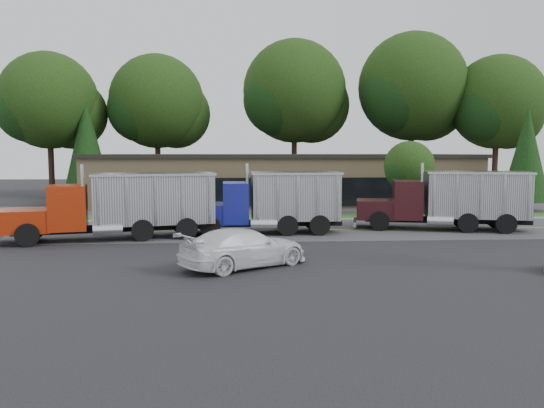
# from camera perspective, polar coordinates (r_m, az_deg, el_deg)

# --- Properties ---
(ground) EXTENTS (140.00, 140.00, 0.00)m
(ground) POSITION_cam_1_polar(r_m,az_deg,el_deg) (21.47, 1.14, -6.37)
(ground) COLOR #2B2B2F
(ground) RESTS_ON ground
(road) EXTENTS (60.00, 8.00, 0.02)m
(road) POSITION_cam_1_polar(r_m,az_deg,el_deg) (30.32, -0.26, -2.87)
(road) COLOR #5A5A60
(road) RESTS_ON ground
(center_line) EXTENTS (60.00, 0.12, 0.01)m
(center_line) POSITION_cam_1_polar(r_m,az_deg,el_deg) (30.32, -0.26, -2.87)
(center_line) COLOR gold
(center_line) RESTS_ON ground
(curb) EXTENTS (60.00, 0.30, 0.12)m
(curb) POSITION_cam_1_polar(r_m,az_deg,el_deg) (34.47, -0.66, -1.85)
(curb) COLOR #9E9E99
(curb) RESTS_ON ground
(grass_verge) EXTENTS (60.00, 3.40, 0.03)m
(grass_verge) POSITION_cam_1_polar(r_m,az_deg,el_deg) (36.25, -0.80, -1.48)
(grass_verge) COLOR #2D5D20
(grass_verge) RESTS_ON ground
(far_parking) EXTENTS (60.00, 7.00, 0.02)m
(far_parking) POSITION_cam_1_polar(r_m,az_deg,el_deg) (41.22, -1.14, -0.63)
(far_parking) COLOR #5A5A60
(far_parking) RESTS_ON ground
(strip_mall) EXTENTS (32.00, 12.00, 4.00)m
(strip_mall) POSITION_cam_1_polar(r_m,az_deg,el_deg) (47.15, 0.98, 2.58)
(strip_mall) COLOR tan
(strip_mall) RESTS_ON ground
(tree_far_a) EXTENTS (9.87, 9.29, 14.08)m
(tree_far_a) POSITION_cam_1_polar(r_m,az_deg,el_deg) (56.25, -22.68, 9.76)
(tree_far_a) COLOR #382619
(tree_far_a) RESTS_ON ground
(tree_far_b) EXTENTS (10.04, 9.45, 14.32)m
(tree_far_b) POSITION_cam_1_polar(r_m,az_deg,el_deg) (55.85, -12.10, 10.26)
(tree_far_b) COLOR #382619
(tree_far_b) RESTS_ON ground
(tree_far_c) EXTENTS (11.20, 10.54, 15.97)m
(tree_far_c) POSITION_cam_1_polar(r_m,az_deg,el_deg) (55.69, 2.59, 11.48)
(tree_far_c) COLOR #382619
(tree_far_c) RESTS_ON ground
(tree_far_d) EXTENTS (11.66, 10.97, 16.63)m
(tree_far_d) POSITION_cam_1_polar(r_m,az_deg,el_deg) (57.30, 14.98, 11.55)
(tree_far_d) COLOR #382619
(tree_far_d) RESTS_ON ground
(tree_far_e) EXTENTS (9.88, 9.30, 14.10)m
(tree_far_e) POSITION_cam_1_polar(r_m,az_deg,el_deg) (58.31, 23.14, 9.59)
(tree_far_e) COLOR #382619
(tree_far_e) RESTS_ON ground
(evergreen_left) EXTENTS (4.23, 4.23, 9.62)m
(evergreen_left) POSITION_cam_1_polar(r_m,az_deg,el_deg) (52.91, -19.32, 6.16)
(evergreen_left) COLOR #382619
(evergreen_left) RESTS_ON ground
(evergreen_right) EXTENTS (3.46, 3.46, 7.87)m
(evergreen_right) POSITION_cam_1_polar(r_m,az_deg,el_deg) (44.59, 25.70, 4.86)
(evergreen_right) COLOR #382619
(evergreen_right) RESTS_ON ground
(tree_verge) EXTENTS (3.68, 3.46, 5.24)m
(tree_verge) POSITION_cam_1_polar(r_m,az_deg,el_deg) (37.88, 14.60, 3.70)
(tree_verge) COLOR #382619
(tree_verge) RESTS_ON ground
(dump_truck_red) EXTENTS (10.77, 4.81, 3.36)m
(dump_truck_red) POSITION_cam_1_polar(r_m,az_deg,el_deg) (28.25, -15.55, 0.02)
(dump_truck_red) COLOR black
(dump_truck_red) RESTS_ON ground
(dump_truck_blue) EXTENTS (8.35, 2.84, 3.36)m
(dump_truck_blue) POSITION_cam_1_polar(r_m,az_deg,el_deg) (29.14, 0.24, 0.37)
(dump_truck_blue) COLOR black
(dump_truck_blue) RESTS_ON ground
(dump_truck_maroon) EXTENTS (9.81, 4.59, 3.36)m
(dump_truck_maroon) POSITION_cam_1_polar(r_m,az_deg,el_deg) (32.06, 18.75, 0.56)
(dump_truck_maroon) COLOR black
(dump_truck_maroon) RESTS_ON ground
(rally_car) EXTENTS (5.52, 4.60, 1.51)m
(rally_car) POSITION_cam_1_polar(r_m,az_deg,el_deg) (20.68, -3.02, -4.71)
(rally_car) COLOR white
(rally_car) RESTS_ON ground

